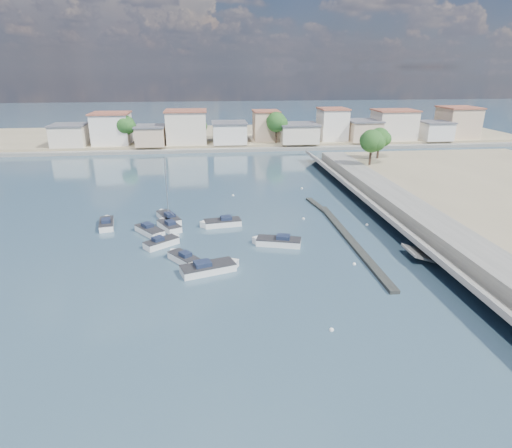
{
  "coord_description": "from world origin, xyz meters",
  "views": [
    {
      "loc": [
        -10.03,
        -36.6,
        20.06
      ],
      "look_at": [
        -4.22,
        13.75,
        1.4
      ],
      "focal_mm": 30.0,
      "sensor_mm": 36.0,
      "label": 1
    }
  ],
  "objects_px": {
    "motorboat_e": "(107,224)",
    "motorboat_b": "(163,243)",
    "motorboat_f": "(169,226)",
    "motorboat_h": "(211,268)",
    "motorboat_c": "(276,242)",
    "sailboat": "(168,217)",
    "motorboat_d": "(221,223)",
    "motorboat_a": "(182,258)",
    "motorboat_g": "(151,231)"
  },
  "relations": [
    {
      "from": "motorboat_e",
      "to": "sailboat",
      "type": "bearing_deg",
      "value": 11.39
    },
    {
      "from": "sailboat",
      "to": "motorboat_a",
      "type": "bearing_deg",
      "value": -79.29
    },
    {
      "from": "motorboat_e",
      "to": "sailboat",
      "type": "height_order",
      "value": "sailboat"
    },
    {
      "from": "motorboat_b",
      "to": "motorboat_d",
      "type": "distance_m",
      "value": 9.31
    },
    {
      "from": "motorboat_h",
      "to": "motorboat_f",
      "type": "bearing_deg",
      "value": 111.92
    },
    {
      "from": "motorboat_e",
      "to": "motorboat_c",
      "type": "bearing_deg",
      "value": -22.25
    },
    {
      "from": "motorboat_c",
      "to": "motorboat_g",
      "type": "height_order",
      "value": "same"
    },
    {
      "from": "motorboat_g",
      "to": "sailboat",
      "type": "xyz_separation_m",
      "value": [
        1.78,
        5.22,
        0.04
      ]
    },
    {
      "from": "motorboat_e",
      "to": "motorboat_g",
      "type": "height_order",
      "value": "same"
    },
    {
      "from": "motorboat_a",
      "to": "motorboat_c",
      "type": "height_order",
      "value": "same"
    },
    {
      "from": "motorboat_b",
      "to": "motorboat_f",
      "type": "xyz_separation_m",
      "value": [
        0.22,
        5.73,
        0.0
      ]
    },
    {
      "from": "motorboat_h",
      "to": "motorboat_d",
      "type": "bearing_deg",
      "value": 83.61
    },
    {
      "from": "motorboat_h",
      "to": "sailboat",
      "type": "relative_size",
      "value": 0.7
    },
    {
      "from": "motorboat_d",
      "to": "motorboat_h",
      "type": "distance_m",
      "value": 13.66
    },
    {
      "from": "motorboat_c",
      "to": "motorboat_d",
      "type": "distance_m",
      "value": 9.74
    },
    {
      "from": "motorboat_e",
      "to": "motorboat_b",
      "type": "bearing_deg",
      "value": -43.07
    },
    {
      "from": "motorboat_f",
      "to": "motorboat_h",
      "type": "bearing_deg",
      "value": -68.08
    },
    {
      "from": "motorboat_d",
      "to": "motorboat_g",
      "type": "xyz_separation_m",
      "value": [
        -8.97,
        -2.11,
        0.0
      ]
    },
    {
      "from": "motorboat_h",
      "to": "sailboat",
      "type": "xyz_separation_m",
      "value": [
        -5.67,
        16.68,
        0.04
      ]
    },
    {
      "from": "motorboat_b",
      "to": "motorboat_h",
      "type": "xyz_separation_m",
      "value": [
        5.56,
        -7.54,
        0.0
      ]
    },
    {
      "from": "motorboat_a",
      "to": "motorboat_d",
      "type": "relative_size",
      "value": 0.75
    },
    {
      "from": "motorboat_d",
      "to": "motorboat_h",
      "type": "bearing_deg",
      "value": -96.39
    },
    {
      "from": "motorboat_d",
      "to": "motorboat_f",
      "type": "xyz_separation_m",
      "value": [
        -6.86,
        -0.31,
        0.0
      ]
    },
    {
      "from": "motorboat_b",
      "to": "motorboat_e",
      "type": "relative_size",
      "value": 0.84
    },
    {
      "from": "motorboat_c",
      "to": "motorboat_d",
      "type": "bearing_deg",
      "value": 131.23
    },
    {
      "from": "motorboat_e",
      "to": "motorboat_h",
      "type": "height_order",
      "value": "same"
    },
    {
      "from": "motorboat_a",
      "to": "sailboat",
      "type": "xyz_separation_m",
      "value": [
        -2.62,
        13.84,
        0.04
      ]
    },
    {
      "from": "motorboat_h",
      "to": "motorboat_c",
      "type": "bearing_deg",
      "value": 38.24
    },
    {
      "from": "motorboat_e",
      "to": "motorboat_f",
      "type": "bearing_deg",
      "value": -12.32
    },
    {
      "from": "motorboat_f",
      "to": "motorboat_h",
      "type": "distance_m",
      "value": 14.3
    },
    {
      "from": "motorboat_c",
      "to": "motorboat_e",
      "type": "height_order",
      "value": "same"
    },
    {
      "from": "motorboat_a",
      "to": "motorboat_g",
      "type": "relative_size",
      "value": 0.87
    },
    {
      "from": "motorboat_d",
      "to": "motorboat_c",
      "type": "bearing_deg",
      "value": -48.77
    },
    {
      "from": "motorboat_f",
      "to": "sailboat",
      "type": "distance_m",
      "value": 3.43
    },
    {
      "from": "motorboat_f",
      "to": "motorboat_c",
      "type": "bearing_deg",
      "value": -27.85
    },
    {
      "from": "motorboat_e",
      "to": "motorboat_g",
      "type": "xyz_separation_m",
      "value": [
        6.18,
        -3.61,
        0.0
      ]
    },
    {
      "from": "motorboat_b",
      "to": "motorboat_f",
      "type": "bearing_deg",
      "value": 87.82
    },
    {
      "from": "motorboat_h",
      "to": "motorboat_a",
      "type": "bearing_deg",
      "value": 137.03
    },
    {
      "from": "motorboat_f",
      "to": "motorboat_g",
      "type": "height_order",
      "value": "same"
    },
    {
      "from": "motorboat_c",
      "to": "motorboat_h",
      "type": "relative_size",
      "value": 0.94
    },
    {
      "from": "motorboat_d",
      "to": "sailboat",
      "type": "height_order",
      "value": "sailboat"
    },
    {
      "from": "motorboat_b",
      "to": "motorboat_g",
      "type": "relative_size",
      "value": 0.88
    },
    {
      "from": "motorboat_e",
      "to": "motorboat_f",
      "type": "xyz_separation_m",
      "value": [
        8.29,
        -1.81,
        -0.0
      ]
    },
    {
      "from": "motorboat_e",
      "to": "motorboat_h",
      "type": "distance_m",
      "value": 20.32
    },
    {
      "from": "motorboat_h",
      "to": "motorboat_e",
      "type": "bearing_deg",
      "value": 132.1
    },
    {
      "from": "motorboat_a",
      "to": "motorboat_h",
      "type": "bearing_deg",
      "value": -42.97
    },
    {
      "from": "motorboat_a",
      "to": "motorboat_g",
      "type": "height_order",
      "value": "same"
    },
    {
      "from": "motorboat_a",
      "to": "motorboat_d",
      "type": "height_order",
      "value": "same"
    },
    {
      "from": "motorboat_f",
      "to": "motorboat_g",
      "type": "relative_size",
      "value": 0.98
    },
    {
      "from": "motorboat_f",
      "to": "motorboat_g",
      "type": "distance_m",
      "value": 2.78
    }
  ]
}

